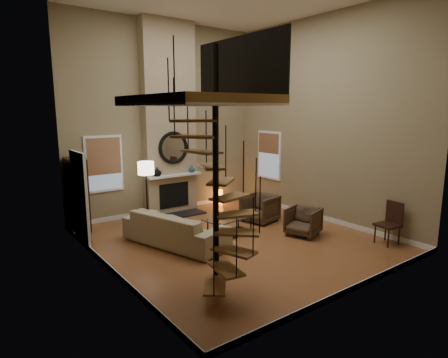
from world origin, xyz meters
TOP-DOWN VIEW (x-y plane):
  - ground at (0.00, 0.00)m, footprint 6.00×6.50m
  - back_wall at (0.00, 3.25)m, footprint 6.00×0.02m
  - front_wall at (0.00, -3.25)m, footprint 6.00×0.02m
  - left_wall at (-3.00, 0.00)m, footprint 0.02×6.50m
  - right_wall at (3.00, 0.00)m, footprint 0.02×6.50m
  - baseboard_back at (0.00, 3.24)m, footprint 6.00×0.02m
  - baseboard_front at (0.00, -3.24)m, footprint 6.00×0.02m
  - baseboard_left at (-2.99, 0.00)m, footprint 0.02×6.50m
  - baseboard_right at (2.99, 0.00)m, footprint 0.02×6.50m
  - chimney_breast at (0.00, 3.06)m, footprint 1.60×0.38m
  - hearth at (0.00, 2.57)m, footprint 1.50×0.60m
  - firebox at (0.00, 2.86)m, footprint 0.95×0.02m
  - mantel at (0.00, 2.78)m, footprint 1.70×0.18m
  - mirror_frame at (0.00, 2.84)m, footprint 0.94×0.10m
  - mirror_disc at (0.00, 2.85)m, footprint 0.80×0.01m
  - vase_left at (-0.55, 2.82)m, footprint 0.24×0.24m
  - vase_right at (0.60, 2.82)m, footprint 0.20×0.20m
  - window_back at (-1.90, 3.22)m, footprint 1.02×0.06m
  - window_right at (2.97, 2.00)m, footprint 0.06×1.02m
  - entry_door at (-2.95, 1.80)m, footprint 0.10×1.05m
  - loft at (-2.04, -1.80)m, footprint 1.70×2.20m
  - spiral_stair at (-1.78, -1.79)m, footprint 1.47×1.47m
  - hutch at (-2.77, 2.80)m, footprint 0.38×0.81m
  - sofa at (-1.29, 0.55)m, footprint 1.69×2.68m
  - armchair_near at (1.57, 0.77)m, footprint 1.01×0.99m
  - armchair_far at (1.61, -0.73)m, footprint 0.94×0.92m
  - coffee_table at (0.12, 0.33)m, footprint 1.35×0.78m
  - bowl at (0.12, 0.38)m, footprint 0.37×0.37m
  - book at (0.47, 0.18)m, footprint 0.32×0.35m
  - floor_lamp at (-1.18, 2.18)m, footprint 0.42×0.42m
  - accent_lamp at (1.73, 2.92)m, footprint 0.13×0.13m
  - side_chair at (2.72, -2.32)m, footprint 0.52×0.52m

SIDE VIEW (x-z plane):
  - ground at x=0.00m, z-range -0.01..0.00m
  - hearth at x=0.00m, z-range 0.00..0.04m
  - baseboard_back at x=0.00m, z-range 0.00..0.12m
  - baseboard_front at x=0.00m, z-range 0.00..0.12m
  - baseboard_left at x=-2.99m, z-range 0.00..0.12m
  - baseboard_right at x=2.99m, z-range 0.00..0.12m
  - accent_lamp at x=1.73m, z-range 0.02..0.48m
  - coffee_table at x=0.12m, z-range 0.05..0.52m
  - armchair_near at x=1.57m, z-range -0.04..0.74m
  - armchair_far at x=1.61m, z-range 0.01..0.70m
  - sofa at x=-1.29m, z-range 0.03..0.76m
  - book at x=0.47m, z-range 0.45..0.48m
  - bowl at x=0.12m, z-range 0.45..0.54m
  - side_chair at x=2.72m, z-range 0.04..1.02m
  - firebox at x=0.00m, z-range 0.19..0.91m
  - hutch at x=-2.77m, z-range 0.04..1.86m
  - entry_door at x=-2.95m, z-range -0.03..2.13m
  - mantel at x=0.00m, z-range 1.12..1.18m
  - vase_right at x=0.60m, z-range 1.18..1.39m
  - vase_left at x=-0.55m, z-range 1.18..1.43m
  - floor_lamp at x=-1.18m, z-range 0.55..2.28m
  - window_back at x=-1.90m, z-range 0.86..2.38m
  - window_right at x=2.97m, z-range 0.87..2.39m
  - spiral_stair at x=-1.78m, z-range -0.25..3.81m
  - mirror_frame at x=0.00m, z-range 1.48..2.42m
  - mirror_disc at x=0.00m, z-range 1.55..2.35m
  - back_wall at x=0.00m, z-range 0.00..5.50m
  - front_wall at x=0.00m, z-range 0.00..5.50m
  - left_wall at x=-3.00m, z-range 0.00..5.50m
  - right_wall at x=3.00m, z-range 0.00..5.50m
  - chimney_breast at x=0.00m, z-range 0.00..5.50m
  - loft at x=-2.04m, z-range 2.69..3.78m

